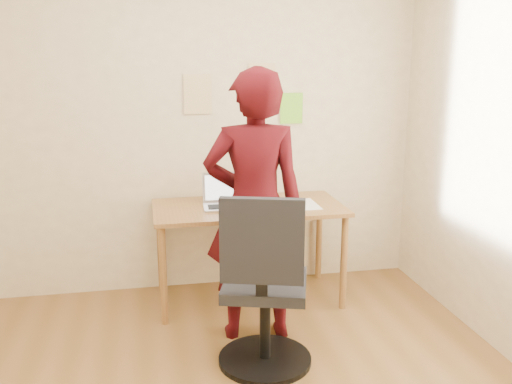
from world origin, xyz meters
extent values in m
cube|color=beige|center=(0.00, 1.77, 1.35)|extent=(3.50, 0.04, 2.70)
cube|color=beige|center=(0.00, -1.77, 1.35)|extent=(3.50, 0.04, 2.70)
cube|color=olive|center=(0.34, 1.38, 0.72)|extent=(1.40, 0.70, 0.03)
cylinder|color=olive|center=(-0.31, 1.08, 0.35)|extent=(0.05, 0.05, 0.71)
cylinder|color=olive|center=(0.99, 1.08, 0.35)|extent=(0.05, 0.05, 0.71)
cylinder|color=olive|center=(-0.31, 1.68, 0.35)|extent=(0.05, 0.05, 0.71)
cylinder|color=olive|center=(0.99, 1.68, 0.35)|extent=(0.05, 0.05, 0.71)
cube|color=#BCBCC3|center=(0.17, 1.35, 0.75)|extent=(0.33, 0.24, 0.01)
cube|color=black|center=(0.17, 1.35, 0.76)|extent=(0.27, 0.14, 0.00)
cube|color=#BCBCC3|center=(0.18, 1.49, 0.86)|extent=(0.33, 0.08, 0.22)
cube|color=white|center=(0.18, 1.49, 0.86)|extent=(0.29, 0.06, 0.18)
cube|color=white|center=(0.74, 1.34, 0.74)|extent=(0.23, 0.33, 0.00)
cube|color=black|center=(0.63, 1.17, 0.74)|extent=(0.08, 0.12, 0.01)
cube|color=#3F4C59|center=(0.63, 1.17, 0.75)|extent=(0.07, 0.10, 0.00)
cube|color=#D5B97F|center=(0.02, 1.74, 1.54)|extent=(0.21, 0.00, 0.30)
cube|color=#D5B97F|center=(0.52, 1.74, 1.61)|extent=(0.21, 0.00, 0.30)
cube|color=#79D32F|center=(0.76, 1.74, 1.42)|extent=(0.18, 0.00, 0.24)
cube|color=black|center=(0.27, 0.45, 0.50)|extent=(0.60, 0.60, 0.07)
cube|color=black|center=(0.20, 0.23, 0.85)|extent=(0.46, 0.19, 0.48)
cube|color=black|center=(0.21, 0.24, 0.61)|extent=(0.08, 0.06, 0.13)
cylinder|color=black|center=(0.27, 0.45, 0.24)|extent=(0.07, 0.07, 0.48)
cylinder|color=black|center=(0.27, 0.45, 0.02)|extent=(0.57, 0.57, 0.03)
imported|color=#3A080C|center=(0.28, 0.82, 0.88)|extent=(0.68, 0.48, 1.77)
camera|label=1|loc=(-0.40, -2.63, 1.84)|focal=40.00mm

